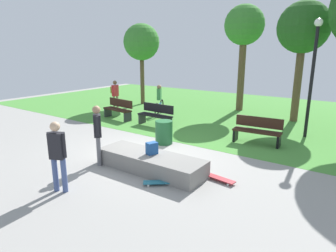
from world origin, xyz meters
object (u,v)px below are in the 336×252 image
(lamp_post, at_px, (313,67))
(skater_watching, at_px, (98,131))
(pedestrian_with_backpack, at_px, (115,93))
(park_bench_by_oak, at_px, (156,114))
(trash_bin, at_px, (164,132))
(skateboard_spare, at_px, (220,179))
(concrete_ledge, at_px, (151,162))
(backpack_on_ledge, at_px, (152,148))
(park_bench_near_path, at_px, (257,130))
(tree_young_birch, at_px, (142,43))
(skater_performing_trick, at_px, (57,152))
(skateboard_by_ledge, at_px, (160,182))
(tree_slender_maple, at_px, (244,28))
(park_bench_center_lawn, at_px, (118,109))
(cyclist_on_bicycle, at_px, (159,102))
(tree_tall_oak, at_px, (303,29))

(lamp_post, bearing_deg, skater_watching, -123.59)
(pedestrian_with_backpack, bearing_deg, park_bench_by_oak, -19.52)
(lamp_post, bearing_deg, trash_bin, -135.67)
(skateboard_spare, distance_m, lamp_post, 5.96)
(concrete_ledge, xyz_separation_m, backpack_on_ledge, (0.01, 0.05, 0.39))
(concrete_ledge, xyz_separation_m, trash_bin, (-1.09, 2.09, 0.17))
(park_bench_near_path, relative_size, tree_young_birch, 0.35)
(park_bench_by_oak, bearing_deg, skater_performing_trick, -72.36)
(park_bench_near_path, bearing_deg, skateboard_by_ledge, -99.96)
(tree_young_birch, height_order, lamp_post, tree_young_birch)
(tree_slender_maple, bearing_deg, park_bench_center_lawn, -126.14)
(backpack_on_ledge, xyz_separation_m, cyclist_on_bicycle, (-4.02, 5.65, 0.02))
(tree_tall_oak, distance_m, cyclist_on_bicycle, 7.12)
(skater_watching, bearing_deg, trash_bin, 81.67)
(skater_performing_trick, xyz_separation_m, lamp_post, (3.63, 7.94, 1.59))
(park_bench_near_path, distance_m, park_bench_center_lawn, 6.56)
(tree_tall_oak, bearing_deg, park_bench_center_lawn, -147.88)
(backpack_on_ledge, distance_m, skater_performing_trick, 2.39)
(concrete_ledge, distance_m, skater_performing_trick, 2.43)
(skater_performing_trick, bearing_deg, cyclist_on_bicycle, 111.55)
(park_bench_by_oak, distance_m, cyclist_on_bicycle, 2.14)
(skater_watching, height_order, park_bench_by_oak, skater_watching)
(pedestrian_with_backpack, bearing_deg, skater_performing_trick, -52.38)
(trash_bin, bearing_deg, tree_young_birch, 135.46)
(skateboard_by_ledge, distance_m, tree_young_birch, 11.57)
(park_bench_by_oak, height_order, tree_young_birch, tree_young_birch)
(tree_young_birch, xyz_separation_m, cyclist_on_bicycle, (2.69, -1.91, -2.90))
(tree_tall_oak, height_order, trash_bin, tree_tall_oak)
(park_bench_center_lawn, relative_size, tree_young_birch, 0.36)
(skateboard_by_ledge, bearing_deg, park_bench_by_oak, 128.61)
(backpack_on_ledge, bearing_deg, skater_watching, 128.57)
(concrete_ledge, relative_size, tree_slender_maple, 0.57)
(concrete_ledge, bearing_deg, skater_performing_trick, -113.28)
(concrete_ledge, bearing_deg, tree_tall_oak, 77.84)
(skater_performing_trick, distance_m, park_bench_by_oak, 6.36)
(tree_slender_maple, bearing_deg, tree_tall_oak, -17.73)
(park_bench_near_path, height_order, pedestrian_with_backpack, pedestrian_with_backpack)
(park_bench_near_path, distance_m, lamp_post, 3.02)
(skater_watching, distance_m, park_bench_by_oak, 4.63)
(park_bench_center_lawn, xyz_separation_m, tree_slender_maple, (3.82, 5.23, 3.73))
(concrete_ledge, xyz_separation_m, park_bench_near_path, (1.52, 3.94, 0.25))
(lamp_post, bearing_deg, tree_slender_maple, 139.81)
(skater_watching, bearing_deg, cyclist_on_bicycle, 112.33)
(park_bench_by_oak, relative_size, lamp_post, 0.39)
(skateboard_by_ledge, bearing_deg, pedestrian_with_backpack, 141.64)
(skateboard_spare, relative_size, tree_young_birch, 0.18)
(concrete_ledge, bearing_deg, tree_slender_maple, 97.65)
(park_bench_center_lawn, relative_size, cyclist_on_bicycle, 0.98)
(concrete_ledge, bearing_deg, park_bench_near_path, 68.90)
(tree_tall_oak, distance_m, lamp_post, 2.93)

